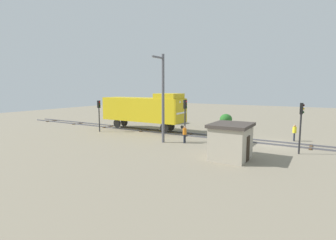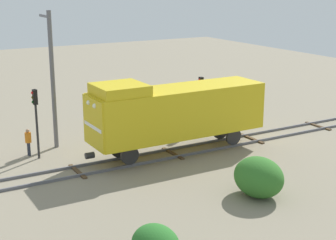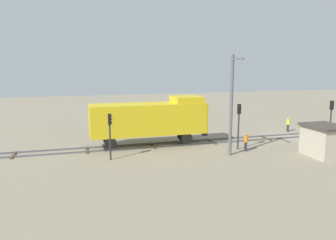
% 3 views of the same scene
% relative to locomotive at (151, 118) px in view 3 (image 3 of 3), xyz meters
% --- Properties ---
extents(ground_plane, '(111.80, 111.80, 0.00)m').
position_rel_locomotive_xyz_m(ground_plane, '(0.00, -15.69, -2.77)').
color(ground_plane, gray).
extents(railway_track, '(2.40, 74.53, 0.16)m').
position_rel_locomotive_xyz_m(railway_track, '(0.00, -15.69, -2.70)').
color(railway_track, '#595960').
rests_on(railway_track, ground).
extents(locomotive, '(2.90, 11.60, 4.60)m').
position_rel_locomotive_xyz_m(locomotive, '(0.00, 0.00, 0.00)').
color(locomotive, gold).
rests_on(locomotive, railway_track).
extents(traffic_signal_near, '(0.32, 0.34, 4.22)m').
position_rel_locomotive_xyz_m(traffic_signal_near, '(-3.20, -18.05, 0.16)').
color(traffic_signal_near, '#262628').
rests_on(traffic_signal_near, ground).
extents(traffic_signal_mid, '(0.32, 0.34, 4.25)m').
position_rel_locomotive_xyz_m(traffic_signal_mid, '(-3.40, -7.57, 0.18)').
color(traffic_signal_mid, '#262628').
rests_on(traffic_signal_mid, ground).
extents(traffic_signal_far, '(0.32, 0.34, 3.87)m').
position_rel_locomotive_xyz_m(traffic_signal_far, '(-3.60, 4.24, -0.07)').
color(traffic_signal_far, '#262628').
rests_on(traffic_signal_far, ground).
extents(worker_near_track, '(0.38, 0.38, 1.70)m').
position_rel_locomotive_xyz_m(worker_near_track, '(2.40, -17.18, -1.78)').
color(worker_near_track, '#262B38').
rests_on(worker_near_track, ground).
extents(worker_by_signal, '(0.38, 0.38, 1.70)m').
position_rel_locomotive_xyz_m(worker_by_signal, '(-4.20, -7.94, -1.78)').
color(worker_by_signal, '#262B38').
rests_on(worker_by_signal, ground).
extents(catenary_mast, '(1.94, 0.28, 8.68)m').
position_rel_locomotive_xyz_m(catenary_mast, '(-5.06, -5.94, 1.81)').
color(catenary_mast, '#595960').
rests_on(catenary_mast, ground).
extents(relay_hut, '(3.50, 2.90, 2.74)m').
position_rel_locomotive_xyz_m(relay_hut, '(-7.50, -13.61, -1.38)').
color(relay_hut, '#B2A893').
rests_on(relay_hut, ground).
extents(bush_near, '(2.76, 2.26, 2.01)m').
position_rel_locomotive_xyz_m(bush_near, '(7.62, 0.28, -1.77)').
color(bush_near, '#316C26').
rests_on(bush_near, ground).
extents(bush_mid, '(2.15, 1.76, 1.56)m').
position_rel_locomotive_xyz_m(bush_mid, '(10.69, -7.22, -1.99)').
color(bush_mid, '#286926').
rests_on(bush_mid, ground).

